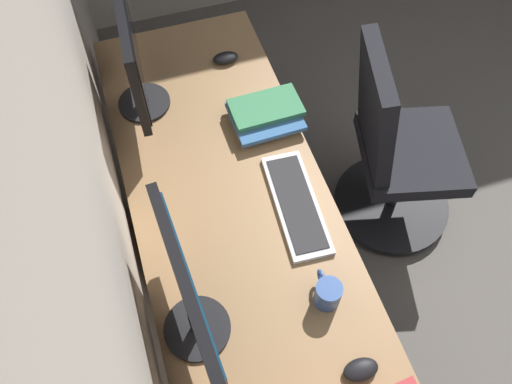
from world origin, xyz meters
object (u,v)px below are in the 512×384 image
Objects in this scene: mouse_main at (226,58)px; book_stack_far at (266,113)px; drawer_pedestal at (227,248)px; monitor_primary at (190,300)px; monitor_secondary at (132,53)px; mouse_spare at (361,370)px; keyboard_main at (296,204)px; coffee_mug at (327,293)px; office_chair at (394,154)px.

mouse_main is 0.39× the size of book_stack_far.
monitor_primary is (-0.42, 0.19, 0.61)m from drawer_pedestal.
monitor_secondary is (0.93, -0.03, 0.03)m from monitor_primary.
monitor_primary is at bearing 57.43° from mouse_spare.
drawer_pedestal is at bearing 66.27° from keyboard_main.
coffee_mug is at bearing -158.79° from monitor_secondary.
monitor_secondary is 4.93× the size of mouse_spare.
coffee_mug is at bearing 175.22° from keyboard_main.
office_chair is at bearing -78.73° from drawer_pedestal.
book_stack_far is 0.74m from coffee_mug.
monitor_secondary is 0.77m from keyboard_main.
drawer_pedestal is 6.68× the size of mouse_spare.
book_stack_far is at bearing -117.36° from monitor_secondary.
monitor_secondary is (0.51, 0.17, 0.64)m from drawer_pedestal.
monitor_primary is 5.34× the size of mouse_spare.
monitor_primary is 1.30× the size of keyboard_main.
office_chair is at bearing -59.78° from monitor_primary.
mouse_main is (0.13, -0.36, -0.24)m from monitor_secondary.
drawer_pedestal is 2.58× the size of book_stack_far.
book_stack_far is 0.64m from office_chair.
office_chair reaches higher than book_stack_far.
book_stack_far is 0.28× the size of office_chair.
drawer_pedestal is 0.84m from monitor_secondary.
monitor_secondary reaches higher than mouse_main.
keyboard_main is at bearing -53.58° from monitor_primary.
mouse_main is at bearing -17.08° from drawer_pedestal.
keyboard_main is 1.59× the size of book_stack_far.
monitor_primary is 4.58× the size of coffee_mug.
book_stack_far is at bearing -32.12° from monitor_primary.
office_chair reaches higher than mouse_spare.
office_chair is (0.57, -0.99, -0.51)m from monitor_primary.
keyboard_main is (-0.61, -0.40, -0.25)m from monitor_secondary.
office_chair is (0.84, -0.58, -0.29)m from mouse_spare.
monitor_secondary is at bearing 17.86° from mouse_spare.
mouse_main is at bearing -20.18° from monitor_primary.
monitor_secondary reaches higher than mouse_spare.
book_stack_far is at bearing -170.53° from mouse_main.
monitor_secondary reaches higher than monitor_primary.
monitor_primary is 0.57m from keyboard_main.
monitor_secondary is at bearing 21.21° from coffee_mug.
drawer_pedestal is 0.77m from monitor_primary.
drawer_pedestal is 1.25× the size of monitor_primary.
mouse_spare is 0.39× the size of book_stack_far.
monitor_secondary reaches higher than keyboard_main.
mouse_spare is at bearing -162.14° from monitor_secondary.
drawer_pedestal is at bearing 139.08° from book_stack_far.
mouse_main is at bearing 51.33° from office_chair.
drawer_pedestal is 1.36× the size of monitor_secondary.
keyboard_main is at bearing -4.78° from coffee_mug.
monitor_primary reaches higher than coffee_mug.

